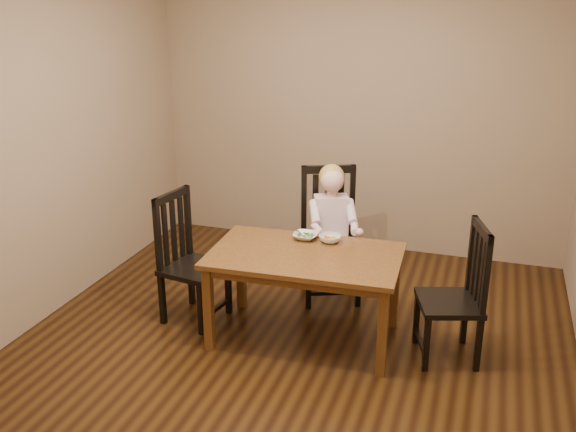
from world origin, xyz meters
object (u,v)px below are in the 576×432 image
(dining_table, at_px, (305,263))
(bowl_veg, at_px, (330,239))
(bowl_peas, at_px, (305,236))
(chair_left, at_px, (189,260))
(chair_child, at_px, (330,236))
(chair_right, at_px, (457,296))
(toddler, at_px, (331,220))

(dining_table, bearing_deg, bowl_veg, 67.06)
(dining_table, height_order, bowl_peas, bowl_peas)
(dining_table, height_order, chair_left, chair_left)
(chair_child, height_order, chair_right, chair_child)
(toddler, bearing_deg, dining_table, 66.31)
(chair_child, xyz_separation_m, toddler, (0.02, -0.05, 0.16))
(chair_child, xyz_separation_m, chair_left, (-0.94, -0.74, -0.04))
(dining_table, xyz_separation_m, chair_left, (-0.95, 0.03, -0.11))
(chair_left, relative_size, chair_right, 1.03)
(dining_table, bearing_deg, chair_child, 91.04)
(bowl_peas, distance_m, bowl_veg, 0.19)
(chair_child, relative_size, bowl_veg, 6.59)
(dining_table, distance_m, bowl_peas, 0.30)
(dining_table, relative_size, chair_right, 1.41)
(toddler, height_order, bowl_peas, toddler)
(bowl_peas, bearing_deg, dining_table, -73.61)
(toddler, relative_size, bowl_veg, 3.70)
(chair_left, distance_m, toddler, 1.20)
(bowl_peas, relative_size, bowl_veg, 1.10)
(dining_table, height_order, chair_right, chair_right)
(chair_child, distance_m, bowl_veg, 0.55)
(toddler, distance_m, bowl_peas, 0.45)
(dining_table, bearing_deg, toddler, 89.37)
(bowl_peas, bearing_deg, chair_left, -164.39)
(chair_left, bearing_deg, bowl_peas, 114.95)
(bowl_peas, xyz_separation_m, bowl_veg, (0.19, -0.00, 0.00))
(chair_right, distance_m, toddler, 1.26)
(bowl_veg, bearing_deg, toddler, 103.34)
(toddler, xyz_separation_m, bowl_veg, (0.11, -0.45, 0.02))
(chair_child, bearing_deg, bowl_veg, 81.33)
(chair_child, height_order, chair_left, chair_child)
(dining_table, distance_m, chair_left, 0.96)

